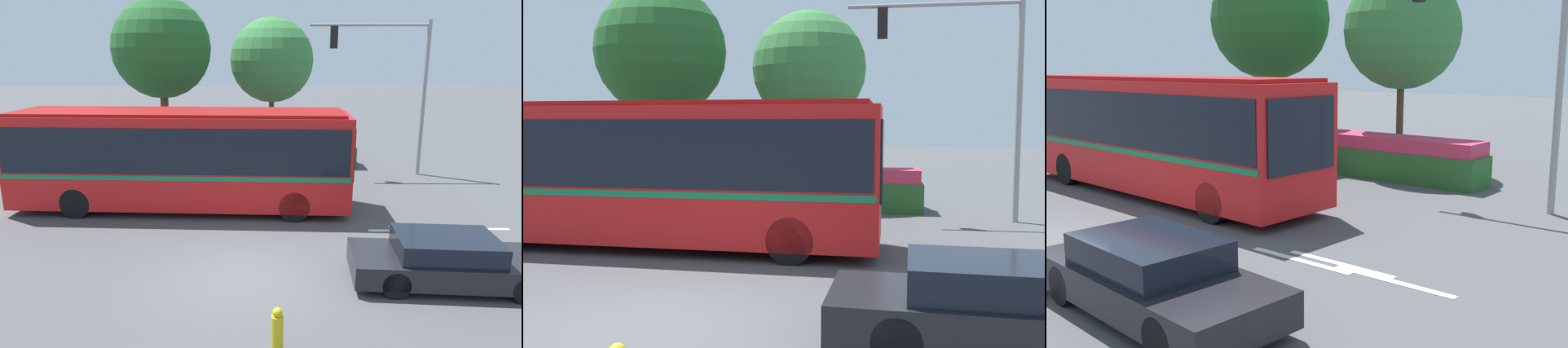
% 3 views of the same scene
% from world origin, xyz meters
% --- Properties ---
extents(city_bus, '(11.44, 3.01, 3.40)m').
position_xyz_m(city_bus, '(-2.28, 5.04, 1.93)').
color(city_bus, red).
rests_on(city_bus, ground).
extents(sedan_foreground, '(4.60, 2.07, 1.17)m').
position_xyz_m(sedan_foreground, '(4.84, -0.32, 0.56)').
color(sedan_foreground, black).
rests_on(sedan_foreground, ground).
extents(traffic_light_pole, '(5.08, 0.24, 6.62)m').
position_xyz_m(traffic_light_pole, '(6.17, 9.85, 4.41)').
color(traffic_light_pole, gray).
rests_on(traffic_light_pole, ground).
extents(flowering_hedge, '(9.07, 1.44, 1.42)m').
position_xyz_m(flowering_hedge, '(0.30, 11.49, 0.70)').
color(flowering_hedge, '#286028').
rests_on(flowering_hedge, ground).
extents(street_tree_left, '(4.65, 4.65, 7.83)m').
position_xyz_m(street_tree_left, '(-4.33, 12.04, 5.48)').
color(street_tree_left, brown).
rests_on(street_tree_left, ground).
extents(street_tree_centre, '(4.14, 4.14, 7.01)m').
position_xyz_m(street_tree_centre, '(0.86, 13.26, 4.93)').
color(street_tree_centre, brown).
rests_on(street_tree_centre, ground).
extents(lane_stripe_near, '(2.40, 0.16, 0.01)m').
position_xyz_m(lane_stripe_near, '(6.90, 3.12, 0.01)').
color(lane_stripe_near, silver).
rests_on(lane_stripe_near, ground).
extents(lane_stripe_mid, '(2.40, 0.16, 0.01)m').
position_xyz_m(lane_stripe_mid, '(4.93, 2.95, 0.01)').
color(lane_stripe_mid, silver).
rests_on(lane_stripe_mid, ground).
extents(lane_stripe_far, '(2.40, 0.16, 0.01)m').
position_xyz_m(lane_stripe_far, '(5.64, 3.28, 0.01)').
color(lane_stripe_far, silver).
rests_on(lane_stripe_far, ground).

